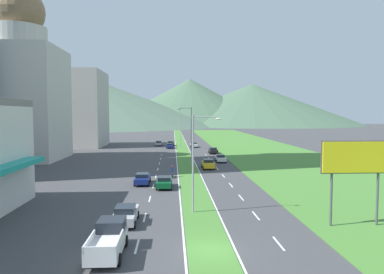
{
  "coord_description": "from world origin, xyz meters",
  "views": [
    {
      "loc": [
        -2.54,
        -23.62,
        9.38
      ],
      "look_at": [
        0.55,
        32.88,
        5.68
      ],
      "focal_mm": 33.11,
      "sensor_mm": 36.0,
      "label": 1
    }
  ],
  "objects_px": {
    "car_8": "(126,214)",
    "pickup_truck_0": "(108,240)",
    "billboard_roadside": "(356,161)",
    "car_4": "(159,143)",
    "car_6": "(220,158)",
    "street_lamp_mid": "(190,133)",
    "street_lamp_near": "(196,157)",
    "car_9": "(142,178)",
    "car_2": "(170,146)",
    "car_5": "(171,143)",
    "car_1": "(213,150)",
    "car_3": "(208,164)",
    "car_0": "(164,182)",
    "street_lamp_far": "(182,129)",
    "car_7": "(194,145)",
    "motorcycle_rider": "(172,172)"
  },
  "relations": [
    {
      "from": "car_8",
      "to": "pickup_truck_0",
      "type": "bearing_deg",
      "value": 177.92
    },
    {
      "from": "billboard_roadside",
      "to": "car_4",
      "type": "xyz_separation_m",
      "value": [
        -19.25,
        76.13,
        -4.75
      ]
    },
    {
      "from": "car_4",
      "to": "car_8",
      "type": "bearing_deg",
      "value": -179.96
    },
    {
      "from": "billboard_roadside",
      "to": "car_6",
      "type": "distance_m",
      "value": 40.87
    },
    {
      "from": "street_lamp_mid",
      "to": "street_lamp_near",
      "type": "bearing_deg",
      "value": -91.79
    },
    {
      "from": "billboard_roadside",
      "to": "pickup_truck_0",
      "type": "height_order",
      "value": "billboard_roadside"
    },
    {
      "from": "street_lamp_mid",
      "to": "pickup_truck_0",
      "type": "distance_m",
      "value": 41.78
    },
    {
      "from": "billboard_roadside",
      "to": "car_9",
      "type": "height_order",
      "value": "billboard_roadside"
    },
    {
      "from": "car_8",
      "to": "car_6",
      "type": "bearing_deg",
      "value": -19.27
    },
    {
      "from": "car_2",
      "to": "car_5",
      "type": "height_order",
      "value": "car_5"
    },
    {
      "from": "car_1",
      "to": "car_2",
      "type": "xyz_separation_m",
      "value": [
        -10.38,
        13.76,
        -0.02
      ]
    },
    {
      "from": "car_8",
      "to": "car_3",
      "type": "bearing_deg",
      "value": -18.67
    },
    {
      "from": "street_lamp_near",
      "to": "car_8",
      "type": "relative_size",
      "value": 1.99
    },
    {
      "from": "car_0",
      "to": "car_1",
      "type": "distance_m",
      "value": 39.78
    },
    {
      "from": "billboard_roadside",
      "to": "car_2",
      "type": "bearing_deg",
      "value": 103.12
    },
    {
      "from": "street_lamp_far",
      "to": "car_3",
      "type": "relative_size",
      "value": 2.01
    },
    {
      "from": "car_0",
      "to": "car_4",
      "type": "height_order",
      "value": "car_0"
    },
    {
      "from": "car_1",
      "to": "car_7",
      "type": "relative_size",
      "value": 1.0
    },
    {
      "from": "street_lamp_far",
      "to": "car_3",
      "type": "bearing_deg",
      "value": -84.33
    },
    {
      "from": "car_2",
      "to": "car_8",
      "type": "xyz_separation_m",
      "value": [
        -3.27,
        -66.47,
        0.06
      ]
    },
    {
      "from": "car_9",
      "to": "car_4",
      "type": "bearing_deg",
      "value": 0.06
    },
    {
      "from": "street_lamp_mid",
      "to": "street_lamp_far",
      "type": "height_order",
      "value": "street_lamp_mid"
    },
    {
      "from": "car_5",
      "to": "car_9",
      "type": "relative_size",
      "value": 1.04
    },
    {
      "from": "car_3",
      "to": "motorcycle_rider",
      "type": "bearing_deg",
      "value": -36.77
    },
    {
      "from": "car_6",
      "to": "car_8",
      "type": "bearing_deg",
      "value": -19.27
    },
    {
      "from": "car_4",
      "to": "car_6",
      "type": "xyz_separation_m",
      "value": [
        13.45,
        -35.95,
        -0.0
      ]
    },
    {
      "from": "street_lamp_near",
      "to": "car_1",
      "type": "distance_m",
      "value": 50.57
    },
    {
      "from": "street_lamp_near",
      "to": "car_1",
      "type": "bearing_deg",
      "value": 81.57
    },
    {
      "from": "street_lamp_near",
      "to": "car_2",
      "type": "distance_m",
      "value": 63.82
    },
    {
      "from": "car_4",
      "to": "street_lamp_mid",
      "type": "bearing_deg",
      "value": -169.71
    },
    {
      "from": "car_3",
      "to": "car_4",
      "type": "relative_size",
      "value": 1.03
    },
    {
      "from": "street_lamp_near",
      "to": "billboard_roadside",
      "type": "relative_size",
      "value": 1.29
    },
    {
      "from": "street_lamp_mid",
      "to": "car_0",
      "type": "bearing_deg",
      "value": -102.23
    },
    {
      "from": "street_lamp_mid",
      "to": "billboard_roadside",
      "type": "relative_size",
      "value": 1.47
    },
    {
      "from": "car_7",
      "to": "pickup_truck_0",
      "type": "distance_m",
      "value": 76.47
    },
    {
      "from": "car_0",
      "to": "car_5",
      "type": "bearing_deg",
      "value": -0.45
    },
    {
      "from": "pickup_truck_0",
      "to": "street_lamp_near",
      "type": "bearing_deg",
      "value": -34.13
    },
    {
      "from": "street_lamp_near",
      "to": "car_5",
      "type": "bearing_deg",
      "value": 92.29
    },
    {
      "from": "street_lamp_near",
      "to": "car_9",
      "type": "height_order",
      "value": "street_lamp_near"
    },
    {
      "from": "street_lamp_near",
      "to": "street_lamp_far",
      "type": "relative_size",
      "value": 1.03
    },
    {
      "from": "billboard_roadside",
      "to": "pickup_truck_0",
      "type": "bearing_deg",
      "value": -166.02
    },
    {
      "from": "car_0",
      "to": "car_6",
      "type": "height_order",
      "value": "car_0"
    },
    {
      "from": "car_4",
      "to": "car_9",
      "type": "height_order",
      "value": "car_9"
    },
    {
      "from": "car_2",
      "to": "car_1",
      "type": "bearing_deg",
      "value": -142.99
    },
    {
      "from": "street_lamp_mid",
      "to": "car_3",
      "type": "relative_size",
      "value": 2.36
    },
    {
      "from": "billboard_roadside",
      "to": "car_6",
      "type": "xyz_separation_m",
      "value": [
        -5.8,
        40.18,
        -4.75
      ]
    },
    {
      "from": "car_4",
      "to": "car_8",
      "type": "height_order",
      "value": "car_8"
    },
    {
      "from": "car_4",
      "to": "car_1",
      "type": "bearing_deg",
      "value": -147.55
    },
    {
      "from": "billboard_roadside",
      "to": "car_4",
      "type": "distance_m",
      "value": 78.67
    },
    {
      "from": "car_5",
      "to": "car_7",
      "type": "distance_m",
      "value": 8.13
    }
  ]
}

